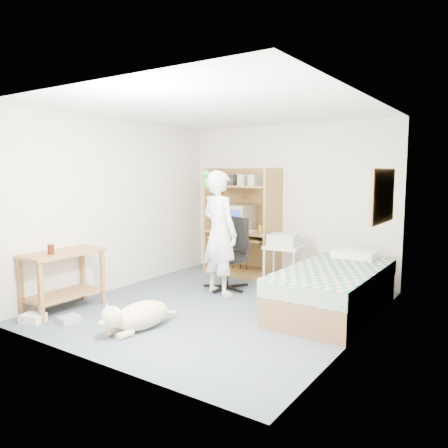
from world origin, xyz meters
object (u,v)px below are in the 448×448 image
side_desk (63,272)px  dog (138,316)px  bed (334,290)px  computer_hutch (243,226)px  printer_cart (283,260)px  person (219,233)px  office_chair (229,264)px

side_desk → dog: (1.29, -0.00, -0.33)m
bed → dog: bed is taller
bed → side_desk: bearing=-147.5°
bed → dog: size_ratio=1.98×
computer_hutch → printer_cart: computer_hutch is taller
printer_cart → bed: bearing=-38.6°
bed → dog: (-1.56, -1.82, -0.12)m
side_desk → dog: bearing=-0.0°
computer_hutch → bed: size_ratio=0.89×
bed → person: (-1.64, -0.11, 0.59)m
computer_hutch → bed: (2.00, -1.12, -0.53)m
office_chair → dog: size_ratio=1.04×
person → printer_cart: bearing=-109.7°
bed → office_chair: bearing=173.4°
dog → computer_hutch: bearing=107.2°
person → bed: bearing=-160.0°
person → printer_cart: (0.60, 0.83, -0.46)m
computer_hutch → person: bearing=-73.9°
office_chair → person: (0.03, -0.31, 0.50)m
bed → person: bearing=-176.1°
office_chair → printer_cart: 0.82m
side_desk → person: person is taller
bed → printer_cart: bed is taller
dog → printer_cart: printer_cart is taller
bed → office_chair: (-1.68, 0.19, 0.09)m
side_desk → printer_cart: bearing=54.5°
side_desk → office_chair: 2.33m
bed → person: 1.75m
computer_hutch → bed: 2.35m
dog → printer_cart: size_ratio=1.60×
person → side_desk: bearing=70.8°
side_desk → dog: size_ratio=0.98×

